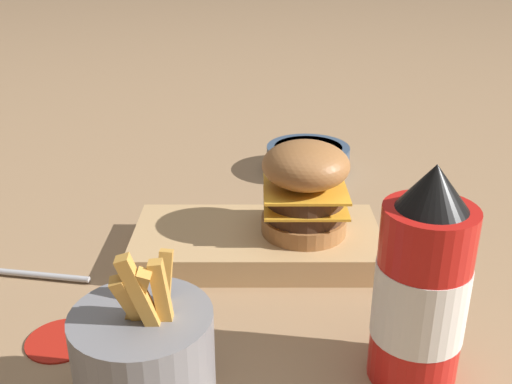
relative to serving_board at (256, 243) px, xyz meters
The scene contains 7 objects.
ground_plane 0.09m from the serving_board, 56.86° to the right, with size 6.00×6.00×0.00m, color #9E7A56.
serving_board is the anchor object (origin of this frame).
burger 0.09m from the serving_board, ahead, with size 0.10×0.10×0.11m.
ketchup_bottle 0.26m from the serving_board, 57.58° to the right, with size 0.08×0.08×0.20m.
fries_basket 0.28m from the serving_board, 108.29° to the right, with size 0.11×0.11×0.16m.
side_bowl 0.28m from the serving_board, 73.16° to the left, with size 0.13×0.13×0.04m.
ketchup_puddle 0.25m from the serving_board, 138.24° to the right, with size 0.07×0.07×0.00m.
Camera 1 is at (-0.05, -0.55, 0.36)m, focal length 42.00 mm.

